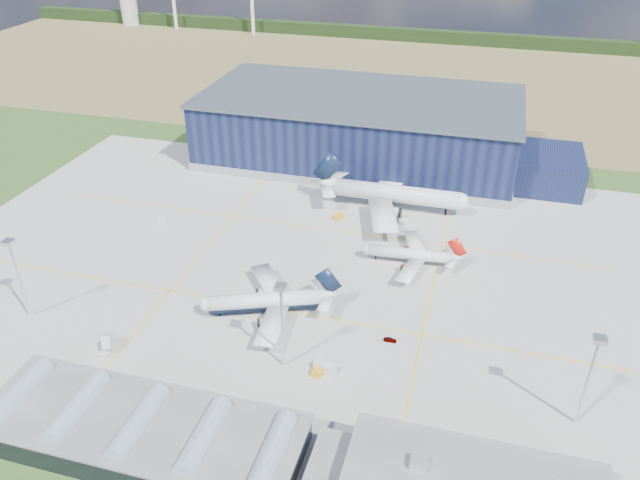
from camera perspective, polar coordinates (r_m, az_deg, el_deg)
The scene contains 22 objects.
ground at distance 174.73m, azimuth -3.31°, elevation -4.39°, with size 600.00×600.00×0.00m, color #31511E.
apron at distance 182.53m, azimuth -2.31°, elevation -2.64°, with size 220.00×160.00×0.08m.
farmland at distance 371.66m, azimuth 7.91°, elevation 14.82°, with size 600.00×220.00×0.01m, color olive.
treeline at distance 447.74m, azimuth 9.61°, elevation 17.94°, with size 600.00×8.00×8.00m, color black.
hangar at distance 250.13m, azimuth 4.26°, elevation 9.89°, with size 145.00×62.00×26.10m.
glass_concourse at distance 133.87m, azimuth -14.69°, elevation -16.88°, with size 78.00×23.00×8.60m.
light_mast_west at distance 172.86m, azimuth -26.08°, elevation -2.18°, with size 2.60×2.60×23.00m.
light_mast_center at distance 140.10m, azimuth -3.52°, elevation -6.67°, with size 2.60×2.60×23.00m.
light_mast_east at distance 137.42m, azimuth 23.58°, elevation -10.60°, with size 2.60×2.60×23.00m.
airliner_navy at distance 162.31m, azimuth -5.08°, elevation -4.88°, with size 37.94×37.11×12.37m, color white, non-canonical shape.
airliner_red at distance 184.13m, azimuth 8.17°, elevation -0.79°, with size 30.91×30.24×10.08m, color white, non-canonical shape.
airliner_widebody at distance 212.16m, azimuth 6.99°, elevation 4.98°, with size 54.94×53.74×17.91m, color white, non-canonical shape.
gse_tug_a at distance 147.25m, azimuth -0.21°, elevation -11.86°, with size 2.20×3.59×1.50m, color orange.
gse_van_a at distance 147.48m, azimuth 0.44°, elevation -11.59°, with size 2.23×5.12×2.23m, color silver.
gse_cart_a at distance 207.11m, azimuth 7.67°, elevation 1.67°, with size 2.09×3.14×1.36m, color silver.
gse_van_b at distance 191.40m, azimuth 11.64°, elevation -1.26°, with size 1.93×4.21×1.93m, color silver.
gse_tug_c at distance 208.24m, azimuth 1.67°, elevation 2.15°, with size 2.20×3.52×1.54m, color orange.
gse_cart_b at distance 212.88m, azimuth -14.32°, elevation 1.78°, with size 2.02×3.03×1.31m, color silver.
gse_van_c at distance 134.51m, azimuth 19.96°, elevation -19.27°, with size 2.57×5.36×2.57m, color silver.
airstair at distance 161.35m, azimuth -18.76°, elevation -8.99°, with size 2.02×5.04×3.23m, color silver.
car_a at distance 156.84m, azimuth 6.43°, elevation -9.04°, with size 1.31×3.26×1.11m, color #99999E.
car_b at distance 136.47m, azimuth 16.75°, elevation -18.01°, with size 1.39×3.98×1.31m, color #99999E.
Camera 1 is at (48.23, -134.54, 100.51)m, focal length 35.00 mm.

